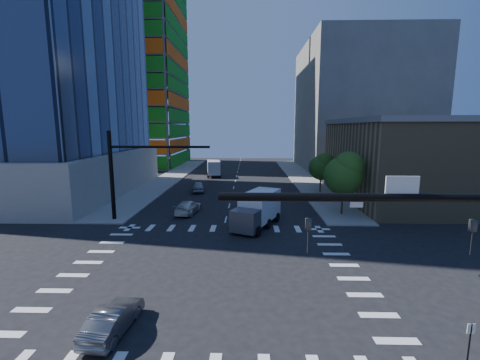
{
  "coord_description": "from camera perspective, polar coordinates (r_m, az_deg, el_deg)",
  "views": [
    {
      "loc": [
        2.32,
        -20.16,
        9.44
      ],
      "look_at": [
        1.58,
        8.0,
        4.83
      ],
      "focal_mm": 24.0,
      "sensor_mm": 36.0,
      "label": 1
    }
  ],
  "objects": [
    {
      "name": "box_truck_far",
      "position": [
        63.26,
        -4.73,
        1.95
      ],
      "size": [
        3.38,
        6.26,
        3.12
      ],
      "rotation": [
        0.0,
        0.0,
        3.29
      ],
      "color": "black",
      "rests_on": "ground"
    },
    {
      "name": "car_nb_far",
      "position": [
        36.95,
        3.19,
        -4.38
      ],
      "size": [
        3.38,
        5.5,
        1.42
      ],
      "primitive_type": "imported",
      "rotation": [
        0.0,
        0.0,
        0.21
      ],
      "color": "black",
      "rests_on": "ground"
    },
    {
      "name": "car_sb_mid",
      "position": [
        48.06,
        -7.47,
        -1.18
      ],
      "size": [
        2.54,
        4.73,
        1.53
      ],
      "primitive_type": "imported",
      "rotation": [
        0.0,
        0.0,
        3.31
      ],
      "color": "#919498",
      "rests_on": "ground"
    },
    {
      "name": "signal_mast_nw",
      "position": [
        34.2,
        -19.63,
        2.13
      ],
      "size": [
        10.2,
        0.4,
        9.0
      ],
      "color": "black",
      "rests_on": "sidewalk_nw"
    },
    {
      "name": "sidewalk_ne",
      "position": [
        61.73,
        10.98,
        0.4
      ],
      "size": [
        5.0,
        60.0,
        0.15
      ],
      "primitive_type": "cube",
      "color": "gray",
      "rests_on": "ground"
    },
    {
      "name": "car_sb_near",
      "position": [
        36.22,
        -9.2,
        -4.78
      ],
      "size": [
        2.68,
        5.12,
        1.42
      ],
      "primitive_type": "imported",
      "rotation": [
        0.0,
        0.0,
        3.0
      ],
      "color": "silver",
      "rests_on": "ground"
    },
    {
      "name": "box_truck_near",
      "position": [
        30.68,
        2.86,
        -5.81
      ],
      "size": [
        5.01,
        6.79,
        3.28
      ],
      "rotation": [
        0.0,
        0.0,
        -0.43
      ],
      "color": "black",
      "rests_on": "ground"
    },
    {
      "name": "ground",
      "position": [
        22.38,
        -4.77,
        -15.68
      ],
      "size": [
        160.0,
        160.0,
        0.0
      ],
      "primitive_type": "plane",
      "color": "black",
      "rests_on": "ground"
    },
    {
      "name": "commercial_building",
      "position": [
        48.05,
        29.71,
        3.15
      ],
      "size": [
        20.5,
        22.5,
        10.6
      ],
      "color": "#8B7951",
      "rests_on": "ground"
    },
    {
      "name": "car_sb_cross",
      "position": [
        17.28,
        -21.61,
        -21.99
      ],
      "size": [
        1.74,
        4.03,
        1.29
      ],
      "primitive_type": "imported",
      "rotation": [
        0.0,
        0.0,
        3.05
      ],
      "color": "#505156",
      "rests_on": "ground"
    },
    {
      "name": "road_markings",
      "position": [
        22.38,
        -4.77,
        -15.67
      ],
      "size": [
        20.0,
        20.0,
        0.01
      ],
      "primitive_type": "cube",
      "color": "silver",
      "rests_on": "ground"
    },
    {
      "name": "tree_south",
      "position": [
        35.91,
        18.18,
        1.22
      ],
      "size": [
        4.16,
        4.16,
        6.82
      ],
      "color": "#382316",
      "rests_on": "sidewalk_ne"
    },
    {
      "name": "tree_north",
      "position": [
        47.58,
        14.39,
        2.43
      ],
      "size": [
        3.54,
        3.52,
        5.78
      ],
      "color": "#382316",
      "rests_on": "sidewalk_ne"
    },
    {
      "name": "bg_building_ne",
      "position": [
        79.24,
        20.11,
        12.04
      ],
      "size": [
        24.0,
        30.0,
        28.0
      ],
      "primitive_type": "cube",
      "color": "slate",
      "rests_on": "ground"
    },
    {
      "name": "construction_building",
      "position": [
        88.62,
        -19.17,
        18.66
      ],
      "size": [
        25.16,
        34.5,
        70.6
      ],
      "color": "slate",
      "rests_on": "ground"
    },
    {
      "name": "no_parking_sign",
      "position": [
        16.12,
        35.63,
        -22.57
      ],
      "size": [
        0.3,
        0.06,
        2.2
      ],
      "color": "black",
      "rests_on": "ground"
    },
    {
      "name": "sidewalk_nw",
      "position": [
        62.66,
        -12.19,
        0.49
      ],
      "size": [
        5.0,
        60.0,
        0.15
      ],
      "primitive_type": "cube",
      "color": "gray",
      "rests_on": "ground"
    }
  ]
}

